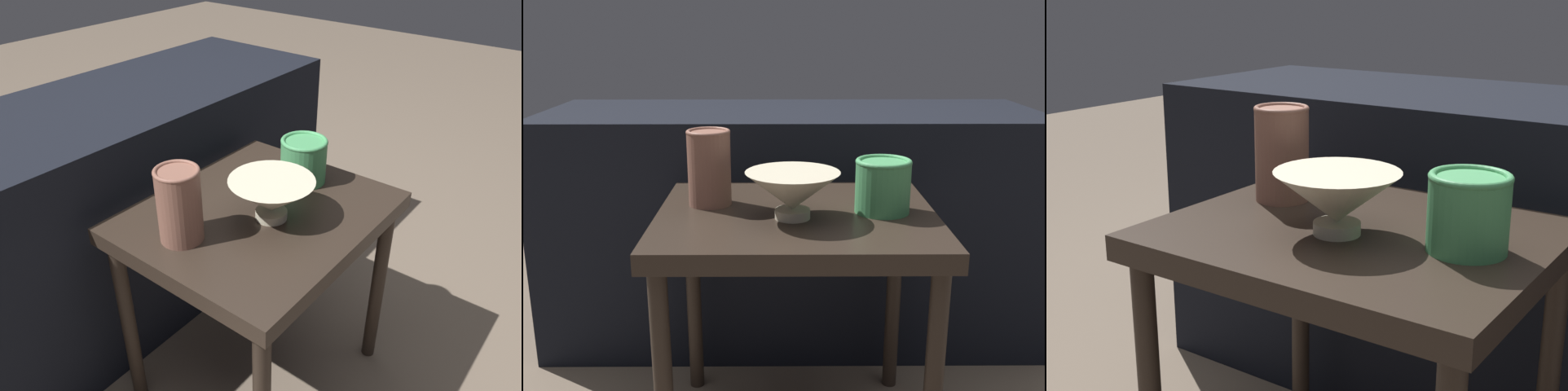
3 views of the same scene
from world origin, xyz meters
The scene contains 5 objects.
table centered at (0.00, 0.00, 0.47)m, with size 0.57×0.48×0.54m.
couch_backdrop centered at (0.00, 0.54, 0.34)m, with size 1.41×0.50×0.68m.
bowl centered at (-0.01, -0.04, 0.60)m, with size 0.19×0.19×0.10m.
vase_textured_left centered at (-0.18, 0.06, 0.62)m, with size 0.09×0.09×0.16m.
vase_colorful_right centered at (0.18, 0.00, 0.60)m, with size 0.11×0.11×0.11m.
Camera 3 is at (0.54, -0.90, 0.89)m, focal length 50.00 mm.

